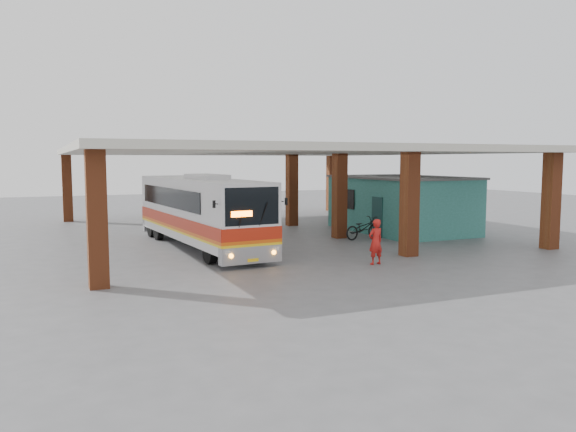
% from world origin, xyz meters
% --- Properties ---
extents(ground, '(90.00, 90.00, 0.00)m').
position_xyz_m(ground, '(0.00, 0.00, 0.00)').
color(ground, '#515154').
rests_on(ground, ground).
extents(brick_columns, '(20.10, 21.60, 4.35)m').
position_xyz_m(brick_columns, '(1.43, 5.00, 2.17)').
color(brick_columns, brown).
rests_on(brick_columns, ground).
extents(canopy_roof, '(21.00, 23.00, 0.30)m').
position_xyz_m(canopy_roof, '(0.50, 6.50, 4.50)').
color(canopy_roof, beige).
rests_on(canopy_roof, brick_columns).
extents(shop_building, '(5.20, 8.20, 3.11)m').
position_xyz_m(shop_building, '(7.49, 4.00, 1.56)').
color(shop_building, '#2B6D5D').
rests_on(shop_building, ground).
extents(coach_bus, '(3.34, 11.80, 3.39)m').
position_xyz_m(coach_bus, '(-4.44, 2.68, 1.69)').
color(coach_bus, silver).
rests_on(coach_bus, ground).
extents(motorcycle, '(2.28, 1.12, 1.15)m').
position_xyz_m(motorcycle, '(3.83, 2.03, 0.57)').
color(motorcycle, black).
rests_on(motorcycle, ground).
extents(pedestrian, '(0.69, 0.50, 1.76)m').
position_xyz_m(pedestrian, '(0.66, -4.10, 0.88)').
color(pedestrian, red).
rests_on(pedestrian, ground).
extents(red_chair, '(0.54, 0.54, 0.81)m').
position_xyz_m(red_chair, '(4.89, 6.34, 0.37)').
color(red_chair, red).
rests_on(red_chair, ground).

